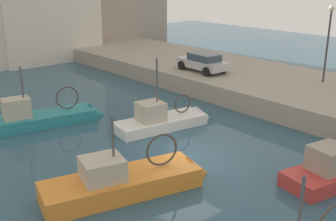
% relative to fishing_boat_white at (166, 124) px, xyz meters
% --- Properties ---
extents(water_surface, '(80.00, 80.00, 0.00)m').
position_rel_fishing_boat_white_xyz_m(water_surface, '(-2.16, -3.71, -0.16)').
color(water_surface, '#2D5166').
rests_on(water_surface, ground).
extents(quay_wall, '(9.00, 56.00, 1.20)m').
position_rel_fishing_boat_white_xyz_m(quay_wall, '(9.34, -3.71, 0.44)').
color(quay_wall, '#9E9384').
rests_on(quay_wall, ground).
extents(fishing_boat_white, '(5.97, 2.61, 4.56)m').
position_rel_fishing_boat_white_xyz_m(fishing_boat_white, '(0.00, 0.00, 0.00)').
color(fishing_boat_white, white).
rests_on(fishing_boat_white, ground).
extents(fishing_boat_orange, '(6.98, 3.41, 3.96)m').
position_rel_fishing_boat_white_xyz_m(fishing_boat_orange, '(-5.57, -4.30, -0.03)').
color(fishing_boat_orange, orange).
rests_on(fishing_boat_orange, ground).
extents(fishing_boat_teal, '(7.18, 2.99, 4.09)m').
position_rel_fishing_boat_white_xyz_m(fishing_boat_teal, '(-4.81, 4.68, -0.03)').
color(fishing_boat_teal, teal).
rests_on(fishing_boat_teal, ground).
extents(parked_car_silver, '(2.00, 3.93, 1.30)m').
position_rel_fishing_boat_white_xyz_m(parked_car_silver, '(7.20, 4.31, 1.72)').
color(parked_car_silver, '#B7B7BC').
rests_on(parked_car_silver, quay_wall).
extents(quay_streetlamp, '(0.36, 0.36, 4.83)m').
position_rel_fishing_boat_white_xyz_m(quay_streetlamp, '(10.84, -2.94, 4.30)').
color(quay_streetlamp, '#38383D').
rests_on(quay_streetlamp, quay_wall).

